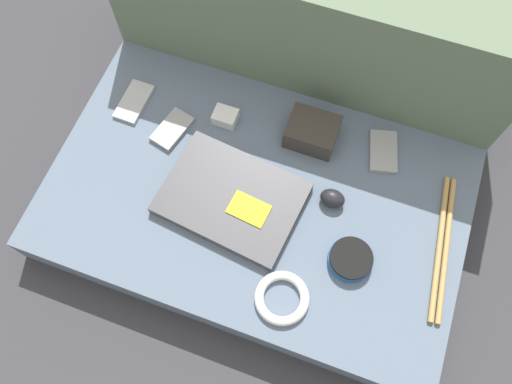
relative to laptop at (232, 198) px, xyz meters
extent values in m
plane|color=#38383D|center=(0.05, 0.03, -0.12)|extent=(8.00, 8.00, 0.00)
cube|color=slate|center=(0.05, 0.03, -0.07)|extent=(0.98, 0.61, 0.11)
cube|color=#60755B|center=(0.05, 0.43, 0.09)|extent=(0.98, 0.20, 0.42)
cube|color=#47474C|center=(0.00, 0.00, 0.00)|extent=(0.34, 0.26, 0.03)
cube|color=yellow|center=(0.05, -0.02, 0.01)|extent=(0.10, 0.07, 0.00)
ellipsoid|color=black|center=(0.22, 0.08, 0.01)|extent=(0.06, 0.05, 0.04)
cylinder|color=#1E569E|center=(0.30, -0.05, 0.00)|extent=(0.10, 0.10, 0.02)
cylinder|color=black|center=(0.30, -0.05, 0.01)|extent=(0.10, 0.10, 0.01)
cube|color=#B7B7BC|center=(-0.33, 0.16, -0.01)|extent=(0.06, 0.12, 0.01)
cube|color=#99999E|center=(-0.21, 0.12, -0.01)|extent=(0.08, 0.12, 0.01)
cube|color=#99999E|center=(0.30, 0.24, -0.01)|extent=(0.09, 0.12, 0.01)
cube|color=#38332D|center=(0.12, 0.22, 0.02)|extent=(0.12, 0.10, 0.06)
cube|color=silver|center=(-0.09, 0.20, 0.00)|extent=(0.06, 0.05, 0.03)
torus|color=white|center=(0.18, -0.18, 0.00)|extent=(0.12, 0.12, 0.02)
cylinder|color=tan|center=(0.48, 0.05, -0.01)|extent=(0.05, 0.34, 0.01)
cylinder|color=tan|center=(0.49, 0.05, -0.01)|extent=(0.05, 0.34, 0.01)
camera|label=1|loc=(0.20, -0.39, 1.07)|focal=35.00mm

